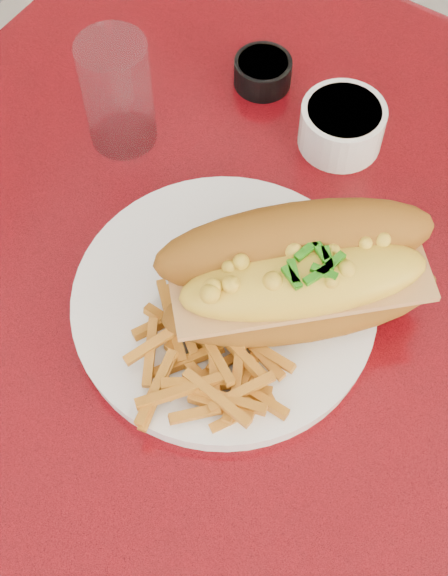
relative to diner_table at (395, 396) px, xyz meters
The scene contains 9 objects.
ground 0.61m from the diner_table, ahead, with size 8.00×8.00×0.00m, color beige.
diner_table is the anchor object (origin of this frame).
dinner_plate 0.25m from the diner_table, 152.80° to the right, with size 0.33×0.33×0.02m.
mac_hoagie 0.26m from the diner_table, 155.38° to the right, with size 0.26×0.25×0.11m.
fries_pile 0.29m from the diner_table, 134.14° to the right, with size 0.11×0.10×0.03m, color orange, non-canonical shape.
fork 0.23m from the diner_table, 142.20° to the right, with size 0.08×0.14×0.00m.
gravy_ramekin 0.30m from the diner_table, 139.51° to the left, with size 0.12×0.12×0.05m.
sauce_cup_left 0.38m from the diner_table, 148.30° to the left, with size 0.07×0.07×0.03m.
water_tumbler 0.43m from the diner_table, behind, with size 0.07×0.07×0.12m, color #BFDEF5.
Camera 1 is at (0.03, -0.38, 1.42)m, focal length 50.00 mm.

